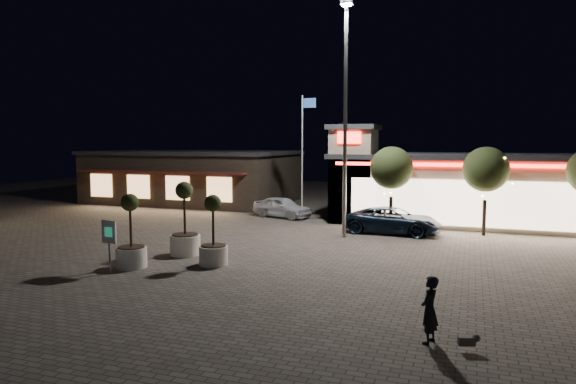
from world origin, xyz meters
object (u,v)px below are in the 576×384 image
(planter_left, at_px, (185,232))
(pedestrian, at_px, (429,310))
(valet_sign, at_px, (109,236))
(pickup_truck, at_px, (393,220))
(white_sedan, at_px, (282,207))
(planter_mid, at_px, (131,245))

(planter_left, bearing_deg, pedestrian, -31.49)
(valet_sign, bearing_deg, pedestrian, -13.77)
(pickup_truck, distance_m, pedestrian, 15.76)
(white_sedan, relative_size, planter_left, 1.25)
(pedestrian, xyz_separation_m, planter_mid, (-11.89, 4.03, 0.06))
(white_sedan, distance_m, valet_sign, 16.12)
(white_sedan, height_order, planter_left, planter_left)
(pickup_truck, xyz_separation_m, valet_sign, (-8.94, -12.48, 0.72))
(pedestrian, height_order, planter_left, planter_left)
(valet_sign, bearing_deg, pickup_truck, 54.39)
(white_sedan, relative_size, pedestrian, 2.41)
(pedestrian, bearing_deg, planter_left, -104.05)
(pickup_truck, height_order, planter_mid, planter_mid)
(white_sedan, relative_size, valet_sign, 2.00)
(planter_left, height_order, valet_sign, planter_left)
(planter_mid, bearing_deg, planter_left, 73.47)
(planter_left, distance_m, valet_sign, 3.97)
(white_sedan, distance_m, planter_left, 12.25)
(pickup_truck, xyz_separation_m, pedestrian, (3.13, -15.44, 0.13))
(pedestrian, distance_m, planter_left, 12.98)
(pedestrian, height_order, planter_mid, planter_mid)
(pickup_truck, distance_m, planter_left, 11.76)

